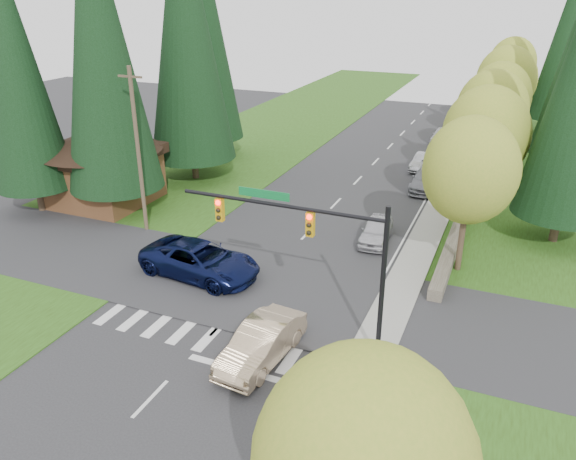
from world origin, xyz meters
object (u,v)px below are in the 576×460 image
Objects in this scene: parked_car_b at (427,179)px; parked_car_e at (459,132)px; parked_car_c at (423,162)px; parked_car_d at (442,135)px; parked_car_a at (376,230)px; sedan_champagne at (261,343)px; suv_navy at (200,260)px.

parked_car_e is (0.26, 16.43, -0.11)m from parked_car_b.
parked_car_d reaches higher than parked_car_c.
parked_car_a is at bearing -92.29° from parked_car_e.
sedan_champagne reaches higher than parked_car_b.
parked_car_c reaches higher than parked_car_e.
suv_navy is 36.01m from parked_car_e.
parked_car_e is at bearing 57.93° from parked_car_d.
parked_car_b is 4.88m from parked_car_c.
parked_car_a is 0.93× the size of parked_car_e.
sedan_champagne is 0.76× the size of suv_navy.
sedan_champagne is at bearing -93.29° from parked_car_e.
sedan_champagne is at bearing -124.81° from suv_navy.
sedan_champagne is at bearing -100.25° from parked_car_a.
parked_car_e is at bearing 82.81° from parked_car_a.
suv_navy is 1.24× the size of parked_car_b.
parked_car_b is 1.32× the size of parked_car_d.
parked_car_a reaches higher than parked_car_e.
parked_car_e is at bearing 89.09° from parked_car_c.
sedan_champagne is 1.24× the size of parked_car_c.
suv_navy reaches higher than parked_car_e.
parked_car_d is (0.00, 25.12, -0.03)m from parked_car_a.
sedan_champagne reaches higher than parked_car_e.
suv_navy is 1.46× the size of parked_car_e.
parked_car_c is at bearing 85.77° from parked_car_a.
suv_navy reaches higher than parked_car_b.
sedan_champagne is at bearing -86.86° from parked_car_c.
parked_car_b is (1.14, 10.69, 0.05)m from parked_car_a.
suv_navy is at bearing 144.16° from sedan_champagne.
parked_car_c is 11.77m from parked_car_e.
parked_car_c is (0.00, 15.43, -0.05)m from parked_car_a.
sedan_champagne is 40.33m from parked_car_e.
parked_car_c is 1.00× the size of parked_car_d.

